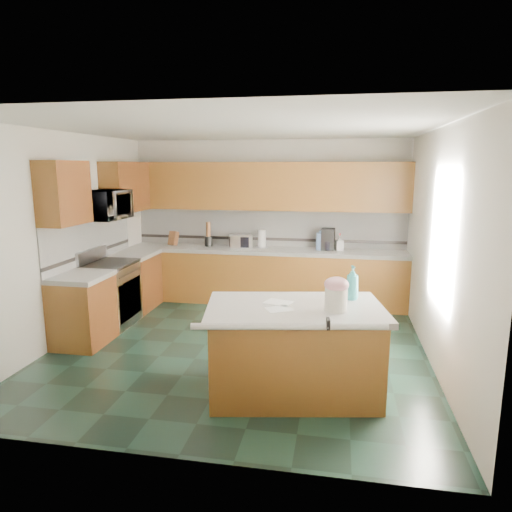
% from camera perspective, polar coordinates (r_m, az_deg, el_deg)
% --- Properties ---
extents(floor, '(4.60, 4.60, 0.00)m').
position_cam_1_polar(floor, '(5.92, -2.08, -11.30)').
color(floor, black).
rests_on(floor, ground).
extents(ceiling, '(4.60, 4.60, 0.00)m').
position_cam_1_polar(ceiling, '(5.49, -2.28, 15.73)').
color(ceiling, white).
rests_on(ceiling, ground).
extents(wall_back, '(4.60, 0.04, 2.70)m').
position_cam_1_polar(wall_back, '(7.81, 1.51, 4.44)').
color(wall_back, white).
rests_on(wall_back, ground).
extents(wall_front, '(4.60, 0.04, 2.70)m').
position_cam_1_polar(wall_front, '(3.37, -10.73, -4.68)').
color(wall_front, white).
rests_on(wall_front, ground).
extents(wall_left, '(0.04, 4.60, 2.70)m').
position_cam_1_polar(wall_left, '(6.46, -22.73, 2.17)').
color(wall_left, white).
rests_on(wall_left, ground).
extents(wall_right, '(0.04, 4.60, 2.70)m').
position_cam_1_polar(wall_right, '(5.54, 21.98, 0.87)').
color(wall_right, white).
rests_on(wall_right, ground).
extents(back_base_cab, '(4.60, 0.60, 0.86)m').
position_cam_1_polar(back_base_cab, '(7.66, 1.11, -2.69)').
color(back_base_cab, '#321609').
rests_on(back_base_cab, ground).
extents(back_countertop, '(4.60, 0.64, 0.06)m').
position_cam_1_polar(back_countertop, '(7.56, 1.12, 0.70)').
color(back_countertop, white).
rests_on(back_countertop, back_base_cab).
extents(back_upper_cab, '(4.60, 0.33, 0.78)m').
position_cam_1_polar(back_upper_cab, '(7.58, 1.32, 8.71)').
color(back_upper_cab, '#321609').
rests_on(back_upper_cab, wall_back).
extents(back_backsplash, '(4.60, 0.02, 0.63)m').
position_cam_1_polar(back_backsplash, '(7.79, 1.47, 3.57)').
color(back_backsplash, silver).
rests_on(back_backsplash, back_countertop).
extents(back_accent_band, '(4.60, 0.01, 0.05)m').
position_cam_1_polar(back_accent_band, '(7.81, 1.46, 2.15)').
color(back_accent_band, black).
rests_on(back_accent_band, back_countertop).
extents(left_base_cab_rear, '(0.60, 0.82, 0.86)m').
position_cam_1_polar(left_base_cab_rear, '(7.58, -14.90, -3.21)').
color(left_base_cab_rear, '#321609').
rests_on(left_base_cab_rear, ground).
extents(left_counter_rear, '(0.64, 0.82, 0.06)m').
position_cam_1_polar(left_counter_rear, '(7.48, -15.08, 0.20)').
color(left_counter_rear, white).
rests_on(left_counter_rear, left_base_cab_rear).
extents(left_base_cab_front, '(0.60, 0.72, 0.86)m').
position_cam_1_polar(left_base_cab_front, '(6.29, -20.83, -6.53)').
color(left_base_cab_front, '#321609').
rests_on(left_base_cab_front, ground).
extents(left_counter_front, '(0.64, 0.72, 0.06)m').
position_cam_1_polar(left_counter_front, '(6.17, -21.12, -2.45)').
color(left_counter_front, white).
rests_on(left_counter_front, left_base_cab_front).
extents(left_backsplash, '(0.02, 2.30, 0.63)m').
position_cam_1_polar(left_backsplash, '(6.92, -19.99, 1.95)').
color(left_backsplash, silver).
rests_on(left_backsplash, wall_left).
extents(left_accent_band, '(0.01, 2.30, 0.05)m').
position_cam_1_polar(left_accent_band, '(6.95, -19.84, 0.36)').
color(left_accent_band, black).
rests_on(left_accent_band, wall_left).
extents(left_upper_cab_rear, '(0.33, 1.09, 0.78)m').
position_cam_1_polar(left_upper_cab_rear, '(7.55, -15.98, 8.28)').
color(left_upper_cab_rear, '#321609').
rests_on(left_upper_cab_rear, wall_left).
extents(left_upper_cab_front, '(0.33, 0.72, 0.78)m').
position_cam_1_polar(left_upper_cab_front, '(6.10, -22.90, 7.27)').
color(left_upper_cab_front, '#321609').
rests_on(left_upper_cab_front, wall_left).
extents(range_body, '(0.60, 0.76, 0.88)m').
position_cam_1_polar(range_body, '(6.90, -17.68, -4.70)').
color(range_body, '#B7B7BC').
rests_on(range_body, ground).
extents(range_oven_door, '(0.02, 0.68, 0.55)m').
position_cam_1_polar(range_oven_door, '(6.78, -15.49, -5.19)').
color(range_oven_door, black).
rests_on(range_oven_door, range_body).
extents(range_cooktop, '(0.62, 0.78, 0.04)m').
position_cam_1_polar(range_cooktop, '(6.79, -17.91, -0.96)').
color(range_cooktop, black).
rests_on(range_cooktop, range_body).
extents(range_handle, '(0.02, 0.66, 0.02)m').
position_cam_1_polar(range_handle, '(6.67, -15.42, -2.08)').
color(range_handle, '#B7B7BC').
rests_on(range_handle, range_body).
extents(range_backguard, '(0.06, 0.76, 0.18)m').
position_cam_1_polar(range_backguard, '(6.90, -19.87, 0.11)').
color(range_backguard, '#B7B7BC').
rests_on(range_backguard, range_body).
extents(microwave, '(0.50, 0.73, 0.41)m').
position_cam_1_polar(microwave, '(6.68, -18.33, 6.05)').
color(microwave, '#B7B7BC').
rests_on(microwave, wall_left).
extents(island_base, '(1.75, 1.19, 0.86)m').
position_cam_1_polar(island_base, '(4.66, 4.81, -11.98)').
color(island_base, '#321609').
rests_on(island_base, ground).
extents(island_top, '(1.87, 1.31, 0.06)m').
position_cam_1_polar(island_top, '(4.50, 4.90, -6.59)').
color(island_top, white).
rests_on(island_top, island_base).
extents(island_bullnose, '(1.70, 0.36, 0.06)m').
position_cam_1_polar(island_bullnose, '(4.02, 4.20, -8.78)').
color(island_bullnose, white).
rests_on(island_bullnose, island_base).
extents(treat_jar, '(0.26, 0.26, 0.22)m').
position_cam_1_polar(treat_jar, '(4.37, 9.97, -5.37)').
color(treat_jar, silver).
rests_on(treat_jar, island_top).
extents(treat_jar_lid, '(0.23, 0.23, 0.14)m').
position_cam_1_polar(treat_jar_lid, '(4.33, 10.03, -3.52)').
color(treat_jar_lid, pink).
rests_on(treat_jar_lid, treat_jar).
extents(treat_jar_knob, '(0.08, 0.03, 0.03)m').
position_cam_1_polar(treat_jar_knob, '(4.31, 10.05, -2.89)').
color(treat_jar_knob, tan).
rests_on(treat_jar_knob, treat_jar_lid).
extents(treat_jar_knob_end_l, '(0.04, 0.04, 0.04)m').
position_cam_1_polar(treat_jar_knob_end_l, '(4.32, 9.55, -2.88)').
color(treat_jar_knob_end_l, tan).
rests_on(treat_jar_knob_end_l, treat_jar_lid).
extents(treat_jar_knob_end_r, '(0.04, 0.04, 0.04)m').
position_cam_1_polar(treat_jar_knob_end_r, '(4.32, 10.56, -2.91)').
color(treat_jar_knob_end_r, tan).
rests_on(treat_jar_knob_end_r, treat_jar_lid).
extents(soap_bottle_island, '(0.16, 0.17, 0.35)m').
position_cam_1_polar(soap_bottle_island, '(4.75, 11.95, -3.29)').
color(soap_bottle_island, teal).
rests_on(soap_bottle_island, island_top).
extents(paper_sheet_a, '(0.31, 0.29, 0.00)m').
position_cam_1_polar(paper_sheet_a, '(4.38, 2.92, -6.63)').
color(paper_sheet_a, white).
rests_on(paper_sheet_a, island_top).
extents(paper_sheet_b, '(0.31, 0.27, 0.00)m').
position_cam_1_polar(paper_sheet_b, '(4.59, 2.80, -5.79)').
color(paper_sheet_b, white).
rests_on(paper_sheet_b, island_top).
extents(clamp_body, '(0.04, 0.10, 0.09)m').
position_cam_1_polar(clamp_body, '(4.01, 9.01, -8.36)').
color(clamp_body, black).
rests_on(clamp_body, island_top).
extents(clamp_handle, '(0.02, 0.07, 0.02)m').
position_cam_1_polar(clamp_handle, '(3.96, 8.97, -8.91)').
color(clamp_handle, black).
rests_on(clamp_handle, island_top).
extents(knife_block, '(0.17, 0.21, 0.26)m').
position_cam_1_polar(knife_block, '(8.00, -10.29, 2.18)').
color(knife_block, '#472814').
rests_on(knife_block, back_countertop).
extents(utensil_crock, '(0.13, 0.13, 0.17)m').
position_cam_1_polar(utensil_crock, '(7.84, -5.95, 1.85)').
color(utensil_crock, black).
rests_on(utensil_crock, back_countertop).
extents(utensil_bundle, '(0.08, 0.08, 0.25)m').
position_cam_1_polar(utensil_bundle, '(7.81, -5.98, 3.35)').
color(utensil_bundle, '#472814').
rests_on(utensil_bundle, utensil_crock).
extents(toaster_oven, '(0.43, 0.36, 0.21)m').
position_cam_1_polar(toaster_oven, '(7.67, -1.94, 1.88)').
color(toaster_oven, '#B7B7BC').
rests_on(toaster_oven, back_countertop).
extents(toaster_oven_door, '(0.33, 0.01, 0.17)m').
position_cam_1_polar(toaster_oven_door, '(7.55, -2.13, 1.73)').
color(toaster_oven_door, black).
rests_on(toaster_oven_door, toaster_oven).
extents(paper_towel, '(0.13, 0.13, 0.30)m').
position_cam_1_polar(paper_towel, '(7.64, 0.74, 2.17)').
color(paper_towel, white).
rests_on(paper_towel, back_countertop).
extents(paper_towel_base, '(0.20, 0.20, 0.01)m').
position_cam_1_polar(paper_towel_base, '(7.66, 0.74, 1.12)').
color(paper_towel_base, '#B7B7BC').
rests_on(paper_towel_base, back_countertop).
extents(water_jug, '(0.17, 0.17, 0.28)m').
position_cam_1_polar(water_jug, '(7.50, 8.15, 1.81)').
color(water_jug, '#6484BB').
rests_on(water_jug, back_countertop).
extents(water_jug_neck, '(0.08, 0.08, 0.04)m').
position_cam_1_polar(water_jug_neck, '(7.48, 8.19, 3.01)').
color(water_jug_neck, '#6484BB').
rests_on(water_jug_neck, water_jug).
extents(coffee_maker, '(0.22, 0.24, 0.35)m').
position_cam_1_polar(coffee_maker, '(7.52, 8.99, 2.09)').
color(coffee_maker, black).
rests_on(coffee_maker, back_countertop).
extents(coffee_carafe, '(0.15, 0.15, 0.15)m').
position_cam_1_polar(coffee_carafe, '(7.48, 8.96, 1.25)').
color(coffee_carafe, black).
rests_on(coffee_carafe, back_countertop).
extents(soap_bottle_back, '(0.14, 0.14, 0.25)m').
position_cam_1_polar(soap_bottle_back, '(7.49, 10.41, 1.62)').
color(soap_bottle_back, white).
rests_on(soap_bottle_back, back_countertop).
extents(soap_back_cap, '(0.02, 0.02, 0.03)m').
position_cam_1_polar(soap_back_cap, '(7.47, 10.45, 2.68)').
color(soap_back_cap, red).
rests_on(soap_back_cap, soap_bottle_back).
extents(window_light_proxy, '(0.02, 1.40, 1.10)m').
position_cam_1_polar(window_light_proxy, '(5.31, 22.20, 2.10)').
color(window_light_proxy, white).
rests_on(window_light_proxy, wall_right).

